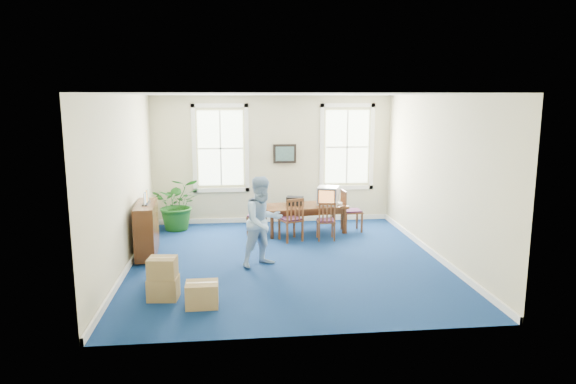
{
  "coord_description": "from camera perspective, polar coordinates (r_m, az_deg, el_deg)",
  "views": [
    {
      "loc": [
        -1.01,
        -9.59,
        3.14
      ],
      "look_at": [
        0.1,
        0.6,
        1.25
      ],
      "focal_mm": 32.0,
      "sensor_mm": 36.0,
      "label": 1
    }
  ],
  "objects": [
    {
      "name": "baseboard_right",
      "position": [
        10.83,
        15.73,
        -6.48
      ],
      "size": [
        0.04,
        6.5,
        0.12
      ],
      "primitive_type": "cube",
      "color": "white",
      "rests_on": "ground"
    },
    {
      "name": "window_left",
      "position": [
        12.88,
        -7.5,
        4.84
      ],
      "size": [
        1.4,
        0.12,
        2.2
      ],
      "primitive_type": null,
      "color": "white",
      "rests_on": "ground"
    },
    {
      "name": "crt_tv",
      "position": [
        12.12,
        4.47,
        -0.38
      ],
      "size": [
        0.61,
        0.63,
        0.42
      ],
      "primitive_type": null,
      "rotation": [
        0.0,
        0.0,
        -0.34
      ],
      "color": "#B7B7BC",
      "rests_on": "conference_table"
    },
    {
      "name": "man",
      "position": [
        9.62,
        -2.8,
        -3.31
      ],
      "size": [
        1.04,
        0.97,
        1.71
      ],
      "primitive_type": "imported",
      "rotation": [
        0.0,
        0.0,
        0.52
      ],
      "color": "#8FB1D8",
      "rests_on": "ground"
    },
    {
      "name": "wall_picture",
      "position": [
        12.93,
        -0.37,
        4.28
      ],
      "size": [
        0.58,
        0.06,
        0.48
      ],
      "primitive_type": null,
      "color": "black",
      "rests_on": "ground"
    },
    {
      "name": "potted_plant",
      "position": [
        12.57,
        -12.12,
        -1.28
      ],
      "size": [
        1.22,
        1.08,
        1.27
      ],
      "primitive_type": "imported",
      "rotation": [
        0.0,
        0.0,
        0.08
      ],
      "color": "#134812",
      "rests_on": "ground"
    },
    {
      "name": "window_right",
      "position": [
        13.2,
        6.57,
        4.99
      ],
      "size": [
        1.4,
        0.12,
        2.2
      ],
      "primitive_type": null,
      "color": "white",
      "rests_on": "ground"
    },
    {
      "name": "floor",
      "position": [
        10.14,
        -0.2,
        -7.59
      ],
      "size": [
        6.5,
        6.5,
        0.0
      ],
      "primitive_type": "plane",
      "color": "navy",
      "rests_on": "ground"
    },
    {
      "name": "baseboard_back",
      "position": [
        13.21,
        -1.66,
        -3.03
      ],
      "size": [
        6.0,
        0.04,
        0.12
      ],
      "primitive_type": "cube",
      "color": "white",
      "rests_on": "ground"
    },
    {
      "name": "equipment_bag",
      "position": [
        12.02,
        0.76,
        -0.99
      ],
      "size": [
        0.44,
        0.33,
        0.19
      ],
      "primitive_type": "cube",
      "rotation": [
        0.0,
        0.0,
        -0.23
      ],
      "color": "black",
      "rests_on": "conference_table"
    },
    {
      "name": "chair_end_right",
      "position": [
        12.27,
        7.1,
        -2.07
      ],
      "size": [
        0.47,
        0.47,
        0.99
      ],
      "primitive_type": null,
      "rotation": [
        0.0,
        0.0,
        1.63
      ],
      "color": "brown",
      "rests_on": "ground"
    },
    {
      "name": "wall_front",
      "position": [
        6.6,
        2.76,
        -3.06
      ],
      "size": [
        6.5,
        0.0,
        6.5
      ],
      "primitive_type": "plane",
      "rotation": [
        -1.57,
        0.0,
        0.0
      ],
      "color": "beige",
      "rests_on": "ground"
    },
    {
      "name": "brochure_rack",
      "position": [
        10.54,
        -15.5,
        -0.72
      ],
      "size": [
        0.13,
        0.6,
        0.26
      ],
      "primitive_type": null,
      "rotation": [
        0.0,
        0.0,
        0.04
      ],
      "color": "#99999E",
      "rests_on": "credenza"
    },
    {
      "name": "ceiling",
      "position": [
        9.64,
        -0.21,
        10.8
      ],
      "size": [
        6.5,
        6.5,
        0.0
      ],
      "primitive_type": "plane",
      "rotation": [
        3.14,
        0.0,
        0.0
      ],
      "color": "white",
      "rests_on": "ground"
    },
    {
      "name": "credenza",
      "position": [
        10.69,
        -15.43,
        -4.14
      ],
      "size": [
        0.46,
        1.34,
        1.04
      ],
      "primitive_type": "cube",
      "rotation": [
        0.0,
        0.0,
        0.07
      ],
      "color": "#482611",
      "rests_on": "ground"
    },
    {
      "name": "chair_near_left",
      "position": [
        11.38,
        0.31,
        -3.02
      ],
      "size": [
        0.57,
        0.57,
        0.98
      ],
      "primitive_type": null,
      "rotation": [
        0.0,
        0.0,
        3.52
      ],
      "color": "brown",
      "rests_on": "ground"
    },
    {
      "name": "chair_end_left",
      "position": [
        11.97,
        -3.6,
        -2.59
      ],
      "size": [
        0.47,
        0.47,
        0.89
      ],
      "primitive_type": null,
      "rotation": [
        0.0,
        0.0,
        -1.77
      ],
      "color": "brown",
      "rests_on": "ground"
    },
    {
      "name": "baseboard_left",
      "position": [
        10.26,
        -17.07,
        -7.5
      ],
      "size": [
        0.04,
        6.5,
        0.12
      ],
      "primitive_type": "cube",
      "color": "white",
      "rests_on": "ground"
    },
    {
      "name": "game_console",
      "position": [
        12.17,
        5.71,
        -1.27
      ],
      "size": [
        0.18,
        0.2,
        0.04
      ],
      "primitive_type": "cube",
      "rotation": [
        0.0,
        0.0,
        -0.28
      ],
      "color": "white",
      "rests_on": "conference_table"
    },
    {
      "name": "wall_back",
      "position": [
        12.97,
        -1.71,
        3.63
      ],
      "size": [
        6.5,
        0.0,
        6.5
      ],
      "primitive_type": "plane",
      "rotation": [
        1.57,
        0.0,
        0.0
      ],
      "color": "beige",
      "rests_on": "ground"
    },
    {
      "name": "wall_left",
      "position": [
        9.91,
        -17.72,
        1.01
      ],
      "size": [
        0.0,
        6.5,
        6.5
      ],
      "primitive_type": "plane",
      "rotation": [
        1.57,
        0.0,
        1.57
      ],
      "color": "beige",
      "rests_on": "ground"
    },
    {
      "name": "chair_near_right",
      "position": [
        11.51,
        4.23,
        -3.16
      ],
      "size": [
        0.41,
        0.41,
        0.88
      ],
      "primitive_type": null,
      "rotation": [
        0.0,
        0.0,
        3.09
      ],
      "color": "brown",
      "rests_on": "ground"
    },
    {
      "name": "conference_table",
      "position": [
        12.1,
        1.82,
        -2.99
      ],
      "size": [
        2.05,
        1.18,
        0.66
      ],
      "primitive_type": null,
      "rotation": [
        0.0,
        0.0,
        0.16
      ],
      "color": "#482611",
      "rests_on": "ground"
    },
    {
      "name": "cardboard_boxes",
      "position": [
        8.47,
        -12.44,
        -8.99
      ],
      "size": [
        1.34,
        1.34,
        0.71
      ],
      "primitive_type": null,
      "rotation": [
        0.0,
        0.0,
        -0.07
      ],
      "color": "olive",
      "rests_on": "ground"
    },
    {
      "name": "wall_right",
      "position": [
        10.51,
        16.3,
        1.6
      ],
      "size": [
        0.0,
        6.5,
        6.5
      ],
      "primitive_type": "plane",
      "rotation": [
        1.57,
        0.0,
        -1.57
      ],
      "color": "beige",
      "rests_on": "ground"
    }
  ]
}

